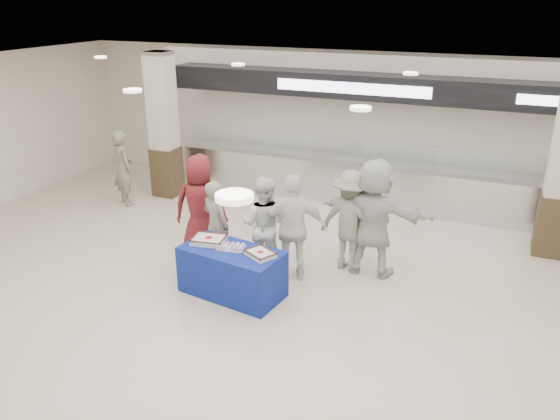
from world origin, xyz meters
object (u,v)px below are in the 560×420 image
at_px(sheet_cake_right, 260,253).
at_px(soldier_a, 216,225).
at_px(soldier_b, 351,221).
at_px(soldier_bg, 123,168).
at_px(display_table, 232,272).
at_px(sheet_cake_left, 209,239).
at_px(chef_tall, 264,224).
at_px(cupcake_tray, 231,246).
at_px(civilian_maroon, 201,207).
at_px(civilian_white, 374,218).
at_px(chef_short, 294,228).

relative_size(sheet_cake_right, soldier_a, 0.33).
height_order(soldier_b, soldier_bg, soldier_b).
bearing_deg(display_table, soldier_bg, 155.72).
xyz_separation_m(sheet_cake_left, soldier_a, (-0.21, 0.60, -0.03)).
height_order(display_table, chef_tall, chef_tall).
bearing_deg(cupcake_tray, display_table, -58.81).
relative_size(display_table, soldier_b, 0.90).
height_order(civilian_maroon, soldier_a, civilian_maroon).
bearing_deg(civilian_maroon, sheet_cake_left, 105.26).
xyz_separation_m(civilian_maroon, soldier_bg, (-2.85, 1.57, -0.09)).
height_order(cupcake_tray, soldier_a, soldier_a).
bearing_deg(sheet_cake_right, sheet_cake_left, 172.53).
bearing_deg(sheet_cake_right, soldier_a, 147.55).
relative_size(cupcake_tray, soldier_b, 0.26).
distance_m(sheet_cake_right, soldier_bg, 5.14).
relative_size(sheet_cake_left, soldier_a, 0.36).
height_order(cupcake_tray, civilian_white, civilian_white).
xyz_separation_m(display_table, soldier_b, (1.42, 1.52, 0.48)).
xyz_separation_m(civilian_maroon, civilian_white, (2.89, 0.50, 0.06)).
xyz_separation_m(sheet_cake_right, chef_short, (0.19, 0.86, 0.09)).
relative_size(cupcake_tray, chef_tall, 0.27).
distance_m(display_table, chef_short, 1.19).
height_order(sheet_cake_left, soldier_b, soldier_b).
relative_size(chef_short, soldier_bg, 1.06).
bearing_deg(cupcake_tray, sheet_cake_left, 171.97).
relative_size(civilian_maroon, soldier_a, 1.20).
height_order(cupcake_tray, soldier_bg, soldier_bg).
distance_m(soldier_b, civilian_white, 0.40).
distance_m(chef_tall, soldier_bg, 4.38).
relative_size(cupcake_tray, chef_short, 0.25).
relative_size(display_table, chef_short, 0.88).
distance_m(sheet_cake_right, civilian_white, 2.01).
height_order(sheet_cake_left, soldier_a, soldier_a).
xyz_separation_m(civilian_maroon, soldier_a, (0.45, -0.29, -0.15)).
bearing_deg(civilian_white, chef_short, 31.78).
bearing_deg(soldier_a, sheet_cake_left, 129.61).
height_order(sheet_cake_left, chef_short, chef_short).
distance_m(soldier_b, soldier_bg, 5.46).
bearing_deg(soldier_bg, sheet_cake_left, 175.33).
bearing_deg(civilian_white, cupcake_tray, 39.86).
relative_size(sheet_cake_left, soldier_bg, 0.33).
bearing_deg(civilian_white, chef_tall, 19.89).
xyz_separation_m(chef_tall, chef_short, (0.56, -0.09, 0.07)).
bearing_deg(soldier_a, soldier_b, -137.58).
relative_size(cupcake_tray, soldier_bg, 0.27).
bearing_deg(cupcake_tray, civilian_maroon, 138.48).
xyz_separation_m(display_table, soldier_a, (-0.64, 0.70, 0.39)).
xyz_separation_m(chef_short, soldier_b, (0.74, 0.68, -0.02)).
relative_size(display_table, cupcake_tray, 3.48).
relative_size(civilian_maroon, soldier_b, 1.07).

